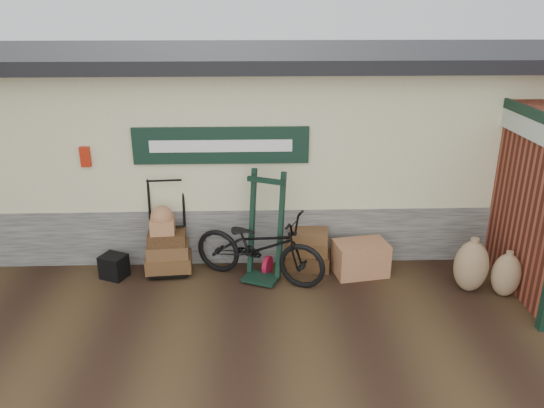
# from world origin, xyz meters

# --- Properties ---
(ground) EXTENTS (80.00, 80.00, 0.00)m
(ground) POSITION_xyz_m (0.00, 0.00, 0.00)
(ground) COLOR black
(ground) RESTS_ON ground
(station_building) EXTENTS (14.40, 4.10, 3.20)m
(station_building) POSITION_xyz_m (-0.01, 2.74, 1.61)
(station_building) COLOR #4C4C47
(station_building) RESTS_ON ground
(brick_outbuilding) EXTENTS (1.71, 4.51, 2.62)m
(brick_outbuilding) POSITION_xyz_m (4.70, 1.19, 1.30)
(brick_outbuilding) COLOR maroon
(brick_outbuilding) RESTS_ON ground
(porter_trolley) EXTENTS (0.88, 0.69, 1.66)m
(porter_trolley) POSITION_xyz_m (-1.16, 0.85, 0.83)
(porter_trolley) COLOR black
(porter_trolley) RESTS_ON ground
(green_barrow) EXTENTS (0.75, 0.70, 1.65)m
(green_barrow) POSITION_xyz_m (0.33, 0.51, 0.83)
(green_barrow) COLOR black
(green_barrow) RESTS_ON ground
(suitcase_stack) EXTENTS (0.79, 0.57, 0.64)m
(suitcase_stack) POSITION_xyz_m (0.99, 0.82, 0.32)
(suitcase_stack) COLOR #311D0F
(suitcase_stack) RESTS_ON ground
(wicker_hamper) EXTENTS (0.86, 0.64, 0.51)m
(wicker_hamper) POSITION_xyz_m (1.80, 0.58, 0.26)
(wicker_hamper) COLOR #99603D
(wicker_hamper) RESTS_ON ground
(black_trunk) EXTENTS (0.46, 0.43, 0.36)m
(black_trunk) POSITION_xyz_m (-1.96, 0.58, 0.18)
(black_trunk) COLOR black
(black_trunk) RESTS_ON ground
(bicycle) EXTENTS (1.47, 2.18, 1.20)m
(bicycle) POSITION_xyz_m (0.25, 0.46, 0.60)
(bicycle) COLOR black
(bicycle) RESTS_ON ground
(burlap_sack_left) EXTENTS (0.55, 0.49, 0.78)m
(burlap_sack_left) POSITION_xyz_m (3.28, 0.01, 0.39)
(burlap_sack_left) COLOR brown
(burlap_sack_left) RESTS_ON ground
(burlap_sack_right) EXTENTS (0.46, 0.40, 0.65)m
(burlap_sack_right) POSITION_xyz_m (3.73, -0.15, 0.33)
(burlap_sack_right) COLOR brown
(burlap_sack_right) RESTS_ON ground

